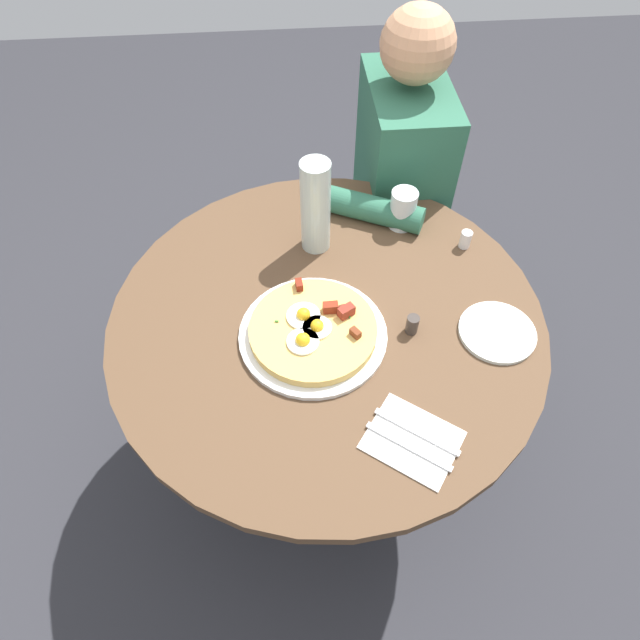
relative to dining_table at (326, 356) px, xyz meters
The scene contains 13 objects.
ground_plane 0.54m from the dining_table, ahead, with size 6.00×6.00×0.00m, color #2D2D33.
dining_table is the anchor object (origin of this frame).
person_seated 0.63m from the dining_table, 154.07° to the left, with size 0.53×0.39×1.14m.
pizza_plate 0.19m from the dining_table, 32.28° to the right, with size 0.33×0.33×0.01m, color white.
breakfast_pizza 0.20m from the dining_table, 32.36° to the right, with size 0.28×0.28×0.05m.
bread_plate 0.42m from the dining_table, 77.18° to the left, with size 0.17×0.17×0.01m, color silver.
napkin 0.39m from the dining_table, 22.83° to the left, with size 0.17×0.14×0.00m, color white.
fork 0.40m from the dining_table, 20.37° to the left, with size 0.18×0.01×0.01m, color silver.
knife 0.38m from the dining_table, 25.42° to the left, with size 0.18×0.01×0.01m, color silver.
water_glass 0.42m from the dining_table, 142.17° to the left, with size 0.07×0.07×0.10m, color silver.
water_bottle 0.37m from the dining_table, behind, with size 0.07×0.07×0.25m, color silver.
salt_shaker 0.46m from the dining_table, 117.63° to the left, with size 0.03×0.03×0.05m, color white.
pepper_shaker 0.27m from the dining_table, 71.61° to the left, with size 0.03×0.03×0.05m, color #3F3833.
Camera 1 is at (0.77, -0.08, 1.69)m, focal length 30.72 mm.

